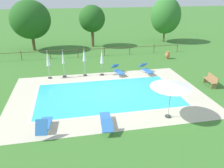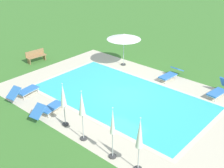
{
  "view_description": "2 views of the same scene",
  "coord_description": "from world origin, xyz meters",
  "px_view_note": "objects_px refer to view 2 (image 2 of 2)",
  "views": [
    {
      "loc": [
        -2.65,
        -14.63,
        7.15
      ],
      "look_at": [
        0.39,
        0.5,
        0.6
      ],
      "focal_mm": 36.15,
      "sensor_mm": 36.0,
      "label": 1
    },
    {
      "loc": [
        -9.39,
        11.48,
        8.16
      ],
      "look_at": [
        0.03,
        0.83,
        1.12
      ],
      "focal_mm": 46.39,
      "sensor_mm": 36.0,
      "label": 2
    }
  ],
  "objects_px": {
    "sun_lounger_north_end": "(219,90)",
    "patio_umbrella_closed_row_centre": "(113,127)",
    "patio_umbrella_open_foreground": "(124,37)",
    "patio_umbrella_closed_row_west": "(63,98)",
    "patio_umbrella_closed_row_mid_west": "(82,107)",
    "sun_lounger_north_near_steps": "(24,91)",
    "sun_lounger_north_far": "(48,108)",
    "patio_umbrella_closed_row_mid_east": "(140,136)",
    "sun_lounger_north_mid": "(171,74)",
    "wooden_bench_lawn_side": "(36,56)"
  },
  "relations": [
    {
      "from": "patio_umbrella_closed_row_mid_west",
      "to": "patio_umbrella_closed_row_mid_east",
      "type": "height_order",
      "value": "patio_umbrella_closed_row_mid_west"
    },
    {
      "from": "patio_umbrella_closed_row_west",
      "to": "patio_umbrella_closed_row_centre",
      "type": "height_order",
      "value": "patio_umbrella_closed_row_centre"
    },
    {
      "from": "sun_lounger_north_far",
      "to": "patio_umbrella_closed_row_west",
      "type": "xyz_separation_m",
      "value": [
        -1.42,
        0.05,
        1.18
      ]
    },
    {
      "from": "patio_umbrella_closed_row_west",
      "to": "patio_umbrella_closed_row_mid_west",
      "type": "relative_size",
      "value": 0.92
    },
    {
      "from": "sun_lounger_north_end",
      "to": "sun_lounger_north_far",
      "type": "bearing_deg",
      "value": 53.46
    },
    {
      "from": "sun_lounger_north_mid",
      "to": "sun_lounger_north_far",
      "type": "height_order",
      "value": "sun_lounger_north_far"
    },
    {
      "from": "patio_umbrella_closed_row_mid_east",
      "to": "sun_lounger_north_far",
      "type": "bearing_deg",
      "value": -1.69
    },
    {
      "from": "sun_lounger_north_near_steps",
      "to": "wooden_bench_lawn_side",
      "type": "xyz_separation_m",
      "value": [
        4.08,
        -3.72,
        0.09
      ]
    },
    {
      "from": "patio_umbrella_open_foreground",
      "to": "patio_umbrella_closed_row_mid_east",
      "type": "relative_size",
      "value": 0.98
    },
    {
      "from": "sun_lounger_north_mid",
      "to": "patio_umbrella_closed_row_west",
      "type": "distance_m",
      "value": 8.22
    },
    {
      "from": "sun_lounger_north_end",
      "to": "patio_umbrella_open_foreground",
      "type": "height_order",
      "value": "patio_umbrella_open_foreground"
    },
    {
      "from": "sun_lounger_north_near_steps",
      "to": "sun_lounger_north_mid",
      "type": "distance_m",
      "value": 9.28
    },
    {
      "from": "sun_lounger_north_end",
      "to": "patio_umbrella_closed_row_mid_east",
      "type": "relative_size",
      "value": 0.76
    },
    {
      "from": "sun_lounger_north_near_steps",
      "to": "patio_umbrella_closed_row_mid_east",
      "type": "bearing_deg",
      "value": 177.08
    },
    {
      "from": "sun_lounger_north_mid",
      "to": "sun_lounger_north_far",
      "type": "relative_size",
      "value": 1.02
    },
    {
      "from": "sun_lounger_north_far",
      "to": "patio_umbrella_closed_row_mid_east",
      "type": "distance_m",
      "value": 6.11
    },
    {
      "from": "sun_lounger_north_near_steps",
      "to": "sun_lounger_north_far",
      "type": "relative_size",
      "value": 1.0
    },
    {
      "from": "patio_umbrella_closed_row_mid_west",
      "to": "sun_lounger_north_end",
      "type": "bearing_deg",
      "value": -109.69
    },
    {
      "from": "sun_lounger_north_far",
      "to": "patio_umbrella_closed_row_mid_east",
      "type": "relative_size",
      "value": 0.84
    },
    {
      "from": "patio_umbrella_open_foreground",
      "to": "patio_umbrella_closed_row_west",
      "type": "xyz_separation_m",
      "value": [
        -2.77,
        7.85,
        -0.58
      ]
    },
    {
      "from": "sun_lounger_north_far",
      "to": "patio_umbrella_closed_row_mid_west",
      "type": "height_order",
      "value": "patio_umbrella_closed_row_mid_west"
    },
    {
      "from": "patio_umbrella_open_foreground",
      "to": "wooden_bench_lawn_side",
      "type": "distance_m",
      "value": 6.77
    },
    {
      "from": "patio_umbrella_closed_row_centre",
      "to": "sun_lounger_north_mid",
      "type": "bearing_deg",
      "value": -74.88
    },
    {
      "from": "sun_lounger_north_near_steps",
      "to": "patio_umbrella_open_foreground",
      "type": "relative_size",
      "value": 0.86
    },
    {
      "from": "patio_umbrella_closed_row_mid_west",
      "to": "patio_umbrella_closed_row_west",
      "type": "bearing_deg",
      "value": -7.59
    },
    {
      "from": "patio_umbrella_closed_row_west",
      "to": "patio_umbrella_closed_row_mid_east",
      "type": "bearing_deg",
      "value": 178.36
    },
    {
      "from": "sun_lounger_north_far",
      "to": "patio_umbrella_open_foreground",
      "type": "xyz_separation_m",
      "value": [
        1.35,
        -7.81,
        1.76
      ]
    },
    {
      "from": "sun_lounger_north_far",
      "to": "patio_umbrella_closed_row_mid_west",
      "type": "relative_size",
      "value": 0.82
    },
    {
      "from": "sun_lounger_north_end",
      "to": "patio_umbrella_closed_row_west",
      "type": "xyz_separation_m",
      "value": [
        4.41,
        7.92,
        1.15
      ]
    },
    {
      "from": "sun_lounger_north_near_steps",
      "to": "sun_lounger_north_far",
      "type": "distance_m",
      "value": 2.62
    },
    {
      "from": "sun_lounger_north_far",
      "to": "patio_umbrella_closed_row_centre",
      "type": "distance_m",
      "value": 4.88
    },
    {
      "from": "sun_lounger_north_end",
      "to": "patio_umbrella_closed_row_centre",
      "type": "distance_m",
      "value": 8.31
    },
    {
      "from": "sun_lounger_north_end",
      "to": "patio_umbrella_closed_row_mid_west",
      "type": "relative_size",
      "value": 0.74
    },
    {
      "from": "sun_lounger_north_end",
      "to": "patio_umbrella_closed_row_mid_east",
      "type": "xyz_separation_m",
      "value": [
        -0.15,
        8.05,
        1.24
      ]
    },
    {
      "from": "sun_lounger_north_mid",
      "to": "sun_lounger_north_end",
      "type": "xyz_separation_m",
      "value": [
        -3.35,
        0.15,
        0.05
      ]
    },
    {
      "from": "patio_umbrella_open_foreground",
      "to": "patio_umbrella_closed_row_west",
      "type": "bearing_deg",
      "value": 109.41
    },
    {
      "from": "sun_lounger_north_end",
      "to": "patio_umbrella_closed_row_mid_west",
      "type": "height_order",
      "value": "patio_umbrella_closed_row_mid_west"
    },
    {
      "from": "patio_umbrella_closed_row_west",
      "to": "patio_umbrella_closed_row_centre",
      "type": "bearing_deg",
      "value": 175.87
    },
    {
      "from": "sun_lounger_north_mid",
      "to": "patio_umbrella_closed_row_west",
      "type": "height_order",
      "value": "patio_umbrella_closed_row_west"
    },
    {
      "from": "sun_lounger_north_end",
      "to": "patio_umbrella_closed_row_mid_east",
      "type": "height_order",
      "value": "patio_umbrella_closed_row_mid_east"
    },
    {
      "from": "sun_lounger_north_far",
      "to": "sun_lounger_north_end",
      "type": "xyz_separation_m",
      "value": [
        -5.83,
        -7.87,
        0.03
      ]
    },
    {
      "from": "sun_lounger_north_end",
      "to": "patio_umbrella_closed_row_centre",
      "type": "height_order",
      "value": "patio_umbrella_closed_row_centre"
    },
    {
      "from": "sun_lounger_north_near_steps",
      "to": "patio_umbrella_closed_row_west",
      "type": "distance_m",
      "value": 4.2
    },
    {
      "from": "sun_lounger_north_mid",
      "to": "patio_umbrella_closed_row_centre",
      "type": "bearing_deg",
      "value": 105.12
    },
    {
      "from": "patio_umbrella_closed_row_mid_west",
      "to": "patio_umbrella_open_foreground",
      "type": "bearing_deg",
      "value": -62.04
    },
    {
      "from": "sun_lounger_north_far",
      "to": "sun_lounger_north_mid",
      "type": "bearing_deg",
      "value": -107.21
    },
    {
      "from": "sun_lounger_north_far",
      "to": "patio_umbrella_closed_row_centre",
      "type": "xyz_separation_m",
      "value": [
        -4.73,
        0.29,
        1.17
      ]
    },
    {
      "from": "patio_umbrella_open_foreground",
      "to": "wooden_bench_lawn_side",
      "type": "height_order",
      "value": "patio_umbrella_open_foreground"
    },
    {
      "from": "patio_umbrella_closed_row_mid_east",
      "to": "wooden_bench_lawn_side",
      "type": "bearing_deg",
      "value": -18.18
    },
    {
      "from": "sun_lounger_north_mid",
      "to": "wooden_bench_lawn_side",
      "type": "distance_m",
      "value": 10.02
    }
  ]
}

